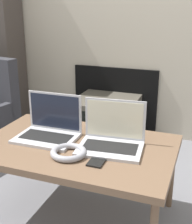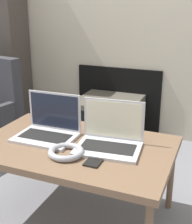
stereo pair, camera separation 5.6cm
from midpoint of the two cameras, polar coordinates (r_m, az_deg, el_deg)
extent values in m
cube|color=black|center=(2.98, 4.64, 2.17)|extent=(0.80, 0.03, 0.62)
cube|color=brown|center=(1.70, -2.92, -6.52)|extent=(1.05, 0.67, 0.04)
cylinder|color=brown|center=(2.25, -10.87, -6.67)|extent=(0.04, 0.04, 0.43)
cylinder|color=brown|center=(1.95, 14.35, -11.36)|extent=(0.04, 0.04, 0.43)
cube|color=#B2B2B7|center=(1.78, -8.35, -4.61)|extent=(0.34, 0.25, 0.02)
cube|color=black|center=(1.77, -8.36, -4.34)|extent=(0.28, 0.14, 0.00)
cube|color=#B2B2B7|center=(1.83, -6.70, 0.20)|extent=(0.33, 0.01, 0.22)
cube|color=black|center=(1.83, -6.77, 0.15)|extent=(0.31, 0.01, 0.20)
cube|color=#B2B2B7|center=(1.63, 3.20, -6.69)|extent=(0.36, 0.28, 0.02)
cube|color=black|center=(1.63, 3.21, -6.41)|extent=(0.29, 0.16, 0.00)
cube|color=#B2B2B7|center=(1.69, 4.21, -1.35)|extent=(0.33, 0.04, 0.22)
cube|color=beige|center=(1.69, 4.15, -1.40)|extent=(0.30, 0.03, 0.20)
torus|color=gray|center=(1.58, -4.46, -7.32)|extent=(0.18, 0.18, 0.03)
cube|color=black|center=(1.53, 0.92, -8.77)|extent=(0.07, 0.14, 0.01)
cube|color=#4C473D|center=(2.78, 2.90, -1.54)|extent=(0.53, 0.51, 0.40)
cube|color=black|center=(2.55, 0.96, -3.44)|extent=(0.44, 0.01, 0.31)
cylinder|color=#4C3828|center=(2.90, -13.68, -3.97)|extent=(0.04, 0.04, 0.13)
camera|label=1|loc=(0.03, -89.16, 0.29)|focal=50.00mm
camera|label=2|loc=(0.03, 90.84, -0.29)|focal=50.00mm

